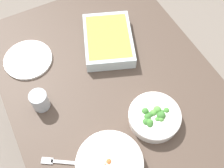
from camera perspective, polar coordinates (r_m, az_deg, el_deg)
The scene contains 8 objects.
ground_plane at distance 1.88m, azimuth 0.00°, elevation -11.60°, with size 6.00×6.00×0.00m, color slate.
dining_table at distance 1.28m, azimuth 0.00°, elevation -2.05°, with size 1.20×0.90×0.74m.
stew_bowl at distance 1.04m, azimuth -0.50°, elevation -16.28°, with size 0.25×0.25×0.06m.
broccoli_bowl at distance 1.11m, azimuth 8.77°, elevation -6.74°, with size 0.21×0.21×0.07m.
baking_dish at distance 1.30m, azimuth -0.80°, elevation 9.16°, with size 0.36×0.31×0.06m.
drink_cup at distance 1.16m, azimuth -14.71°, elevation -3.43°, with size 0.07×0.07×0.08m.
side_plate at distance 1.32m, azimuth -16.98°, elevation 4.89°, with size 0.22×0.22×0.01m, color white.
fork_on_table at distance 1.08m, azimuth -10.53°, elevation -15.60°, with size 0.11×0.16×0.01m.
Camera 1 is at (-0.55, 0.28, 1.77)m, focal length 44.10 mm.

